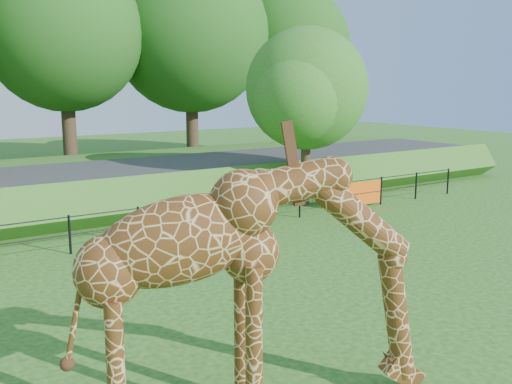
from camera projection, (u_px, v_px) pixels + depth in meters
ground at (308, 344)px, 10.31m from camera, size 90.00×90.00×0.00m
giraffe at (259, 291)px, 7.80m from camera, size 5.19×2.52×3.68m
perimeter_fence at (138, 225)px, 16.77m from camera, size 28.07×0.10×1.10m
embankment at (67, 185)px, 22.90m from camera, size 40.00×9.00×1.30m
road at (77, 172)px, 21.53m from camera, size 40.00×5.00×0.12m
visitor at (262, 195)px, 20.37m from camera, size 0.62×0.50×1.47m
tree_east at (308, 94)px, 21.52m from camera, size 5.40×4.71×6.76m
bg_tree_line at (61, 31)px, 28.03m from camera, size 37.30×8.80×11.82m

